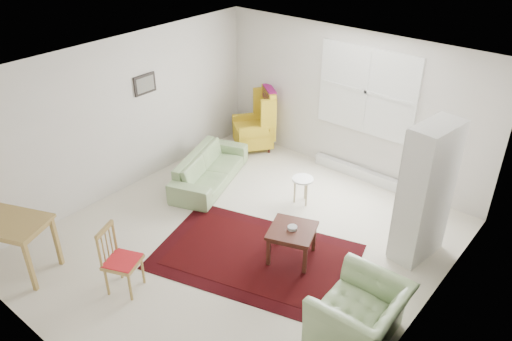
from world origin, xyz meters
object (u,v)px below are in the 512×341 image
Objects in this scene: sofa at (210,163)px; armchair at (360,310)px; desk at (6,244)px; wingback_chair at (253,119)px; coffee_table at (292,243)px; stool at (302,190)px; desk_chair at (122,260)px; cabinet at (426,193)px.

sofa is 1.77× the size of armchair.
desk reaches higher than sofa.
wingback_chair is 2.03× the size of coffee_table.
stool is (-2.05, 1.84, -0.17)m from armchair.
desk is at bearing -118.84° from stool.
wingback_chair reaches higher than stool.
desk_chair reaches higher than sofa.
desk_chair reaches higher than coffee_table.
sofa is 1.64m from stool.
desk is (-3.98, -3.71, -0.58)m from cabinet.
armchair is at bearing -41.91° from stool.
desk_chair is at bearing -34.99° from wingback_chair.
armchair is 1.52m from coffee_table.
stool is 3.08m from desk_chair.
desk is 1.38× the size of desk_chair.
stool is (-0.68, 1.22, -0.02)m from coffee_table.
stool is 0.36× the size of desk.
armchair is 1.72× the size of coffee_table.
cabinet is at bearing 43.55° from coffee_table.
wingback_chair is 4.18m from desk_chair.
cabinet is at bearing -177.83° from armchair.
cabinet is (3.49, 0.45, 0.61)m from sofa.
desk reaches higher than coffee_table.
armchair is (3.61, -1.36, 0.03)m from sofa.
sofa is 1.44× the size of desk.
cabinet is (-0.12, 1.81, 0.57)m from armchair.
desk is at bearing -66.96° from armchair.
desk is (-2.06, -3.74, 0.17)m from stool.
desk_chair reaches higher than armchair.
sofa is at bearing -164.20° from cabinet.
desk_chair is (1.25, -3.98, -0.15)m from wingback_chair.
armchair reaches higher than sofa.
sofa is at bearing -112.38° from armchair.
stool is at bearing -92.79° from sofa.
armchair is 0.52× the size of cabinet.
armchair is 0.82× the size of desk.
sofa reaches higher than stool.
sofa is 3.86m from armchair.
cabinet is at bearing 22.71° from wingback_chair.
armchair is 1.12× the size of desk_chair.
armchair is at bearing -24.48° from coffee_table.
desk is at bearing -128.60° from cabinet.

